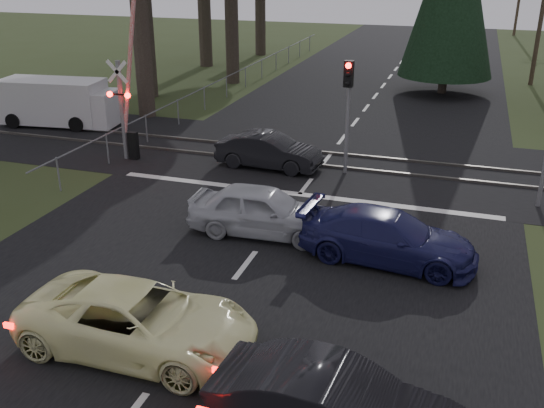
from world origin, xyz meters
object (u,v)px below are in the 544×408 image
at_px(silver_car, 262,211).
at_px(white_van, 61,102).
at_px(dark_car_far, 269,151).
at_px(crossing_signal, 127,107).
at_px(cream_coupe, 138,320).
at_px(traffic_signal_center, 348,98).
at_px(blue_sedan, 388,237).
at_px(utility_pole_mid, 544,4).

distance_m(silver_car, white_van, 15.17).
bearing_deg(white_van, dark_car_far, -21.39).
distance_m(crossing_signal, cream_coupe, 12.66).
height_order(crossing_signal, white_van, crossing_signal).
xyz_separation_m(cream_coupe, dark_car_far, (-1.05, 11.49, -0.03)).
xyz_separation_m(traffic_signal_center, white_van, (-13.88, 2.60, -1.74)).
xyz_separation_m(crossing_signal, blue_sedan, (10.70, -5.36, -1.39)).
bearing_deg(utility_pole_mid, traffic_signal_center, -111.21).
xyz_separation_m(crossing_signal, cream_coupe, (6.48, -10.79, -1.38)).
relative_size(cream_coupe, white_van, 0.87).
relative_size(traffic_signal_center, cream_coupe, 0.85).
distance_m(silver_car, blue_sedan, 3.67).
relative_size(blue_sedan, white_van, 0.82).
relative_size(traffic_signal_center, silver_car, 0.98).
bearing_deg(dark_car_far, silver_car, -159.92).
xyz_separation_m(crossing_signal, white_van, (-5.61, 3.49, -0.99)).
height_order(crossing_signal, traffic_signal_center, crossing_signal).
bearing_deg(cream_coupe, dark_car_far, 4.85).
xyz_separation_m(traffic_signal_center, blue_sedan, (2.43, -6.25, -2.14)).
xyz_separation_m(utility_pole_mid, white_van, (-21.38, -16.73, -3.66)).
bearing_deg(blue_sedan, silver_car, 86.50).
bearing_deg(silver_car, crossing_signal, 53.12).
height_order(traffic_signal_center, cream_coupe, traffic_signal_center).
height_order(crossing_signal, blue_sedan, crossing_signal).
height_order(utility_pole_mid, white_van, utility_pole_mid).
bearing_deg(crossing_signal, blue_sedan, -26.62).
bearing_deg(white_van, silver_car, -40.50).
distance_m(traffic_signal_center, dark_car_far, 3.57).
xyz_separation_m(traffic_signal_center, silver_car, (-1.20, -5.72, -2.09)).
relative_size(traffic_signal_center, white_van, 0.73).
bearing_deg(dark_car_far, cream_coupe, -171.21).
height_order(silver_car, dark_car_far, silver_car).
height_order(silver_car, white_van, white_van).
distance_m(utility_pole_mid, silver_car, 26.81).
xyz_separation_m(crossing_signal, silver_car, (7.07, -4.83, -1.34)).
distance_m(traffic_signal_center, utility_pole_mid, 20.82).
distance_m(cream_coupe, blue_sedan, 6.87).
distance_m(crossing_signal, blue_sedan, 12.05).
height_order(utility_pole_mid, cream_coupe, utility_pole_mid).
bearing_deg(dark_car_far, blue_sedan, -135.47).
height_order(utility_pole_mid, blue_sedan, utility_pole_mid).
xyz_separation_m(traffic_signal_center, cream_coupe, (-1.79, -11.68, -2.13)).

